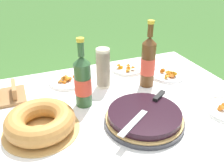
# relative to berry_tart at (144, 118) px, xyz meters

# --- Properties ---
(garden_table) EXTENTS (1.45, 1.10, 0.70)m
(garden_table) POSITION_rel_berry_tart_xyz_m (-0.13, 0.10, -0.10)
(garden_table) COLOR brown
(garden_table) RESTS_ON ground_plane
(tablecloth) EXTENTS (1.46, 1.11, 0.10)m
(tablecloth) POSITION_rel_berry_tart_xyz_m (-0.13, 0.10, -0.04)
(tablecloth) COLOR white
(tablecloth) RESTS_ON garden_table
(berry_tart) EXTENTS (0.34, 0.34, 0.06)m
(berry_tart) POSITION_rel_berry_tart_xyz_m (0.00, 0.00, 0.00)
(berry_tart) COLOR #38383D
(berry_tart) RESTS_ON tablecloth
(serving_knife) EXTENTS (0.32, 0.23, 0.01)m
(serving_knife) POSITION_rel_berry_tart_xyz_m (0.02, 0.02, 0.04)
(serving_knife) COLOR silver
(serving_knife) RESTS_ON berry_tart
(bundt_cake) EXTENTS (0.31, 0.31, 0.09)m
(bundt_cake) POSITION_rel_berry_tart_xyz_m (-0.41, 0.11, 0.02)
(bundt_cake) COLOR tan
(bundt_cake) RESTS_ON tablecloth
(cup_stack) EXTENTS (0.07, 0.07, 0.21)m
(cup_stack) POSITION_rel_berry_tart_xyz_m (-0.05, 0.37, 0.08)
(cup_stack) COLOR beige
(cup_stack) RESTS_ON tablecloth
(cider_bottle_green) EXTENTS (0.08, 0.08, 0.33)m
(cider_bottle_green) POSITION_rel_berry_tart_xyz_m (-0.19, 0.24, 0.10)
(cider_bottle_green) COLOR #2D562D
(cider_bottle_green) RESTS_ON tablecloth
(cider_bottle_amber) EXTENTS (0.08, 0.08, 0.35)m
(cider_bottle_amber) POSITION_rel_berry_tart_xyz_m (0.17, 0.29, 0.11)
(cider_bottle_amber) COLOR brown
(cider_bottle_amber) RESTS_ON tablecloth
(snack_plate_left) EXTENTS (0.20, 0.20, 0.05)m
(snack_plate_left) POSITION_rel_berry_tart_xyz_m (0.34, 0.33, -0.01)
(snack_plate_left) COLOR white
(snack_plate_left) RESTS_ON tablecloth
(snack_plate_right) EXTENTS (0.21, 0.21, 0.05)m
(snack_plate_right) POSITION_rel_berry_tart_xyz_m (0.16, 0.51, -0.02)
(snack_plate_right) COLOR white
(snack_plate_right) RESTS_ON tablecloth
(snack_plate_far) EXTENTS (0.21, 0.21, 0.05)m
(snack_plate_far) POSITION_rel_berry_tart_xyz_m (-0.22, 0.48, -0.02)
(snack_plate_far) COLOR white
(snack_plate_far) RESTS_ON tablecloth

